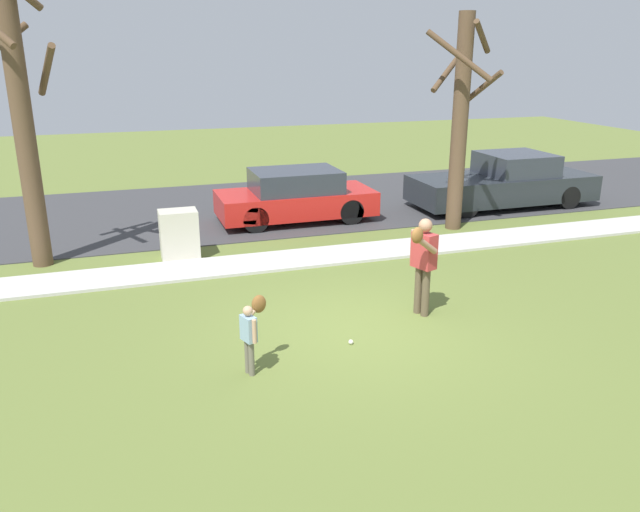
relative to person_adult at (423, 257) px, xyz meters
The scene contains 11 objects.
ground_plane 3.68m from the person_adult, 109.47° to the left, with size 48.00×48.00×0.00m, color olive.
sidewalk_strip 3.76m from the person_adult, 108.94° to the left, with size 36.00×1.20×0.06m, color beige.
road_surface 8.57m from the person_adult, 97.95° to the left, with size 36.00×6.80×0.02m, color #38383A.
person_adult is the anchor object (origin of this frame).
person_child 3.28m from the person_adult, 161.36° to the right, with size 0.44×0.51×1.06m.
baseball 1.93m from the person_adult, 155.61° to the right, with size 0.07×0.07×0.07m, color white.
utility_cabinet 5.58m from the person_adult, 129.16° to the left, with size 0.79×0.57×1.06m, color beige.
street_tree_near 5.93m from the person_adult, 55.03° to the left, with size 1.85×1.88×5.10m.
street_tree_far 8.18m from the person_adult, 142.64° to the left, with size 1.85×1.89×5.97m.
parked_hatchback_red 6.55m from the person_adult, 92.71° to the left, with size 4.00×1.75×1.33m.
parked_pickup_dark 8.53m from the person_adult, 47.44° to the left, with size 5.20×1.95×1.48m.
Camera 1 is at (-3.46, -8.61, 4.27)m, focal length 35.34 mm.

